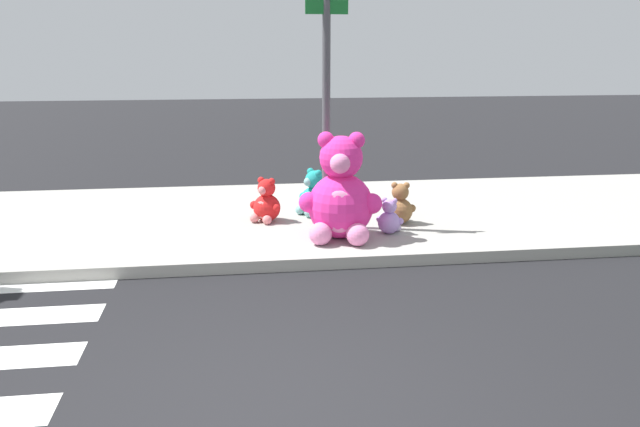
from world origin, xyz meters
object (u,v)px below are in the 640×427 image
at_px(plush_pink_large, 341,197).
at_px(sign_pole, 326,105).
at_px(plush_teal, 313,196).
at_px(plush_lavender, 389,219).
at_px(plush_red, 266,204).
at_px(plush_brown, 400,207).

bearing_deg(plush_pink_large, sign_pole, 100.13).
bearing_deg(plush_teal, plush_lavender, -51.82).
bearing_deg(plush_red, sign_pole, -26.05).
height_order(plush_teal, plush_lavender, plush_teal).
height_order(plush_brown, plush_lavender, plush_brown).
height_order(plush_teal, plush_brown, plush_teal).
relative_size(plush_teal, plush_red, 1.08).
height_order(plush_pink_large, plush_teal, plush_pink_large).
relative_size(sign_pole, plush_red, 4.98).
relative_size(sign_pole, plush_teal, 4.60).
relative_size(plush_pink_large, plush_red, 2.18).
bearing_deg(sign_pole, plush_teal, 97.48).
xyz_separation_m(plush_pink_large, plush_red, (-0.92, 0.99, -0.30)).
height_order(plush_pink_large, plush_brown, plush_pink_large).
distance_m(sign_pole, plush_brown, 1.81).
xyz_separation_m(sign_pole, plush_brown, (1.07, 0.04, -1.46)).
bearing_deg(plush_teal, plush_brown, -29.29).
relative_size(plush_teal, plush_brown, 1.16).
bearing_deg(plush_lavender, sign_pole, 151.18).
distance_m(sign_pole, plush_pink_large, 1.29).
distance_m(plush_pink_large, plush_teal, 1.33).
height_order(sign_pole, plush_brown, sign_pole).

